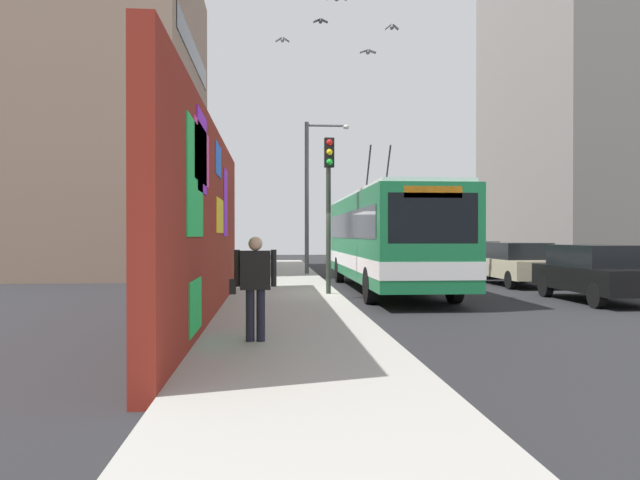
{
  "coord_description": "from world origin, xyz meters",
  "views": [
    {
      "loc": [
        -17.41,
        1.99,
        1.84
      ],
      "look_at": [
        2.59,
        0.39,
        1.69
      ],
      "focal_mm": 33.87,
      "sensor_mm": 36.0,
      "label": 1
    }
  ],
  "objects": [
    {
      "name": "parked_car_white",
      "position": [
        15.18,
        -7.0,
        0.84
      ],
      "size": [
        4.88,
        1.78,
        1.58
      ],
      "color": "white",
      "rests_on": "ground_plane"
    },
    {
      "name": "street_lamp",
      "position": [
        9.28,
        0.22,
        4.03
      ],
      "size": [
        0.44,
        1.98,
        6.72
      ],
      "color": "#4C4C51",
      "rests_on": "sidewalk_slab"
    },
    {
      "name": "ground_plane",
      "position": [
        0.0,
        0.0,
        0.0
      ],
      "size": [
        80.0,
        80.0,
        0.0
      ],
      "primitive_type": "plane",
      "color": "#232326"
    },
    {
      "name": "parked_car_champagne",
      "position": [
        4.12,
        -7.0,
        0.83
      ],
      "size": [
        4.42,
        1.88,
        1.58
      ],
      "color": "#C6B793",
      "rests_on": "ground_plane"
    },
    {
      "name": "parked_car_black",
      "position": [
        -1.33,
        -7.0,
        0.83
      ],
      "size": [
        4.35,
        1.81,
        1.58
      ],
      "color": "black",
      "rests_on": "ground_plane"
    },
    {
      "name": "pedestrian_near_wall",
      "position": [
        -7.73,
        2.26,
        1.13
      ],
      "size": [
        0.22,
        0.75,
        1.67
      ],
      "color": "#1E1E2D",
      "rests_on": "sidewalk_slab"
    },
    {
      "name": "building_far_left",
      "position": [
        12.64,
        9.2,
        7.61
      ],
      "size": [
        12.57,
        6.78,
        15.22
      ],
      "color": "gray",
      "rests_on": "ground_plane"
    },
    {
      "name": "building_far_right",
      "position": [
        16.67,
        -17.0,
        10.69
      ],
      "size": [
        13.54,
        9.78,
        21.37
      ],
      "color": "gray",
      "rests_on": "ground_plane"
    },
    {
      "name": "flying_pigeons",
      "position": [
        3.42,
        -0.36,
        9.0
      ],
      "size": [
        7.26,
        4.64,
        1.94
      ],
      "color": "#47474C"
    },
    {
      "name": "parked_car_navy",
      "position": [
        9.42,
        -7.0,
        0.84
      ],
      "size": [
        4.95,
        1.94,
        1.58
      ],
      "color": "navy",
      "rests_on": "ground_plane"
    },
    {
      "name": "traffic_light",
      "position": [
        -0.06,
        0.35,
        3.17
      ],
      "size": [
        0.49,
        0.28,
        4.52
      ],
      "color": "#2D382D",
      "rests_on": "sidewalk_slab"
    },
    {
      "name": "graffiti_wall",
      "position": [
        -4.34,
        3.35,
        2.11
      ],
      "size": [
        13.36,
        0.32,
        4.2
      ],
      "color": "maroon",
      "rests_on": "ground_plane"
    },
    {
      "name": "sidewalk_slab",
      "position": [
        0.0,
        1.6,
        0.07
      ],
      "size": [
        48.0,
        3.2,
        0.15
      ],
      "primitive_type": "cube",
      "color": "#9E9B93",
      "rests_on": "ground_plane"
    },
    {
      "name": "city_bus",
      "position": [
        2.35,
        -1.8,
        1.8
      ],
      "size": [
        11.68,
        2.59,
        5.02
      ],
      "color": "#19723F",
      "rests_on": "ground_plane"
    }
  ]
}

